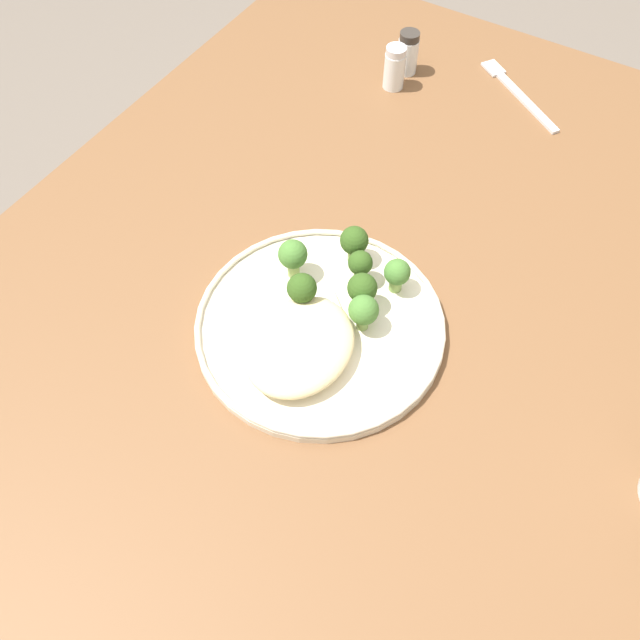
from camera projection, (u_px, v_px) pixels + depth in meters
name	position (u px, v px, depth m)	size (l,w,h in m)	color
ground	(335.00, 546.00, 1.39)	(6.00, 6.00, 0.00)	#665B51
wooden_dining_table	(345.00, 387.00, 0.85)	(1.40, 1.00, 0.74)	brown
dinner_plate	(320.00, 326.00, 0.79)	(0.29, 0.29, 0.02)	beige
noodle_bed	(299.00, 346.00, 0.75)	(0.14, 0.12, 0.04)	beige
seared_scallop_half_hidden	(294.00, 326.00, 0.78)	(0.02, 0.02, 0.01)	#E5C689
seared_scallop_tiny_bay	(324.00, 354.00, 0.75)	(0.03, 0.03, 0.02)	#E5C689
seared_scallop_on_noodles	(299.00, 349.00, 0.76)	(0.03, 0.03, 0.02)	beige
seared_scallop_right_edge	(274.00, 328.00, 0.78)	(0.02, 0.02, 0.02)	#DBB77A
broccoli_floret_left_leaning	(366.00, 312.00, 0.76)	(0.04, 0.04, 0.05)	#7A994C
broccoli_floret_beside_noodles	(360.00, 265.00, 0.80)	(0.03, 0.03, 0.05)	#89A356
broccoli_floret_tall_stalk	(397.00, 274.00, 0.80)	(0.03, 0.03, 0.05)	#7A994C
broccoli_floret_front_edge	(354.00, 242.00, 0.82)	(0.03, 0.03, 0.05)	#89A356
broccoli_floret_small_sprig	(293.00, 256.00, 0.81)	(0.04, 0.04, 0.06)	#89A356
broccoli_floret_split_head	(302.00, 289.00, 0.77)	(0.03, 0.03, 0.06)	#7A994C
broccoli_floret_rear_charred	(362.00, 289.00, 0.78)	(0.03, 0.03, 0.05)	#89A356
onion_sliver_long_sliver	(338.00, 307.00, 0.80)	(0.05, 0.01, 0.00)	silver
onion_sliver_curled_piece	(310.00, 319.00, 0.79)	(0.05, 0.01, 0.00)	silver
onion_sliver_short_strip	(355.00, 252.00, 0.85)	(0.05, 0.01, 0.00)	silver
dinner_fork	(517.00, 93.00, 1.05)	(0.12, 0.16, 0.00)	silver
salt_shaker	(395.00, 68.00, 1.03)	(0.03, 0.03, 0.07)	white
pepper_shaker	(408.00, 53.00, 1.06)	(0.03, 0.03, 0.07)	white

